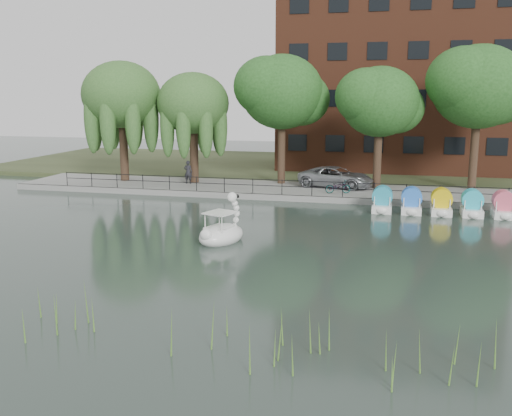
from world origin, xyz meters
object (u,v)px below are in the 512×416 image
at_px(minivan, 336,176).
at_px(pedestrian, 188,170).
at_px(bicycle, 338,186).
at_px(swan_boat, 222,231).

distance_m(minivan, pedestrian, 10.89).
xyz_separation_m(bicycle, pedestrian, (-11.25, 1.57, 0.49)).
relative_size(minivan, swan_boat, 1.95).
bearing_deg(minivan, pedestrian, 106.88).
distance_m(pedestrian, swan_boat, 15.81).
xyz_separation_m(bicycle, swan_boat, (-4.26, -12.59, -0.40)).
height_order(pedestrian, swan_boat, pedestrian).
height_order(minivan, pedestrian, pedestrian).
distance_m(bicycle, pedestrian, 11.37).
relative_size(minivan, pedestrian, 3.07).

